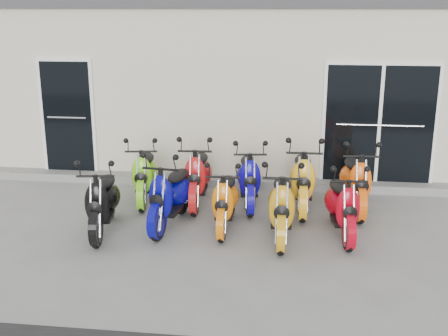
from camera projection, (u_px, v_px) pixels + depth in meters
The scene contains 16 objects.
ground at pixel (219, 226), 8.59m from camera, with size 80.00×80.00×0.00m, color gray.
building at pixel (248, 79), 13.10m from camera, with size 14.00×6.00×3.20m, color beige.
roof_cap at pixel (249, 4), 12.63m from camera, with size 14.20×6.20×0.16m, color #3F3F42.
front_step at pixel (233, 182), 10.49m from camera, with size 14.00×0.40×0.15m, color gray.
door_left at pixel (68, 114), 10.69m from camera, with size 1.07×0.08×2.22m, color black.
door_right at pixel (379, 121), 10.00m from camera, with size 2.02×0.08×2.22m, color black.
scooter_front_black at pixel (102, 193), 8.19m from camera, with size 0.60×1.65×1.22m, color black, non-canonical shape.
scooter_front_blue at pixel (170, 187), 8.41m from camera, with size 0.62×1.70×1.26m, color #07077A, non-canonical shape.
scooter_front_orange_a at pixel (225, 193), 8.34m from camera, with size 0.56×1.54×1.14m, color orange, non-canonical shape.
scooter_front_orange_b at pixel (282, 197), 7.98m from camera, with size 0.62×1.70×1.26m, color orange, non-canonical shape.
scooter_front_red at pixel (343, 198), 8.06m from camera, with size 0.58×1.59×1.17m, color #B20416, non-canonical shape.
scooter_back_green at pixel (144, 167), 9.52m from camera, with size 0.59×1.64×1.21m, color #77D619, non-canonical shape.
scooter_back_red at pixel (198, 168), 9.37m from camera, with size 0.62×1.71×1.27m, color red, non-canonical shape.
scooter_back_blue at pixel (249, 171), 9.30m from camera, with size 0.60×1.65×1.22m, color #0E0697, non-canonical shape.
scooter_back_yellow at pixel (303, 171), 9.13m from camera, with size 0.65×1.77×1.31m, color yellow, non-canonical shape.
scooter_back_extra at pixel (356, 174), 9.06m from camera, with size 0.62×1.71×1.27m, color #F4590C, non-canonical shape.
Camera 1 is at (1.06, -7.93, 3.24)m, focal length 45.00 mm.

